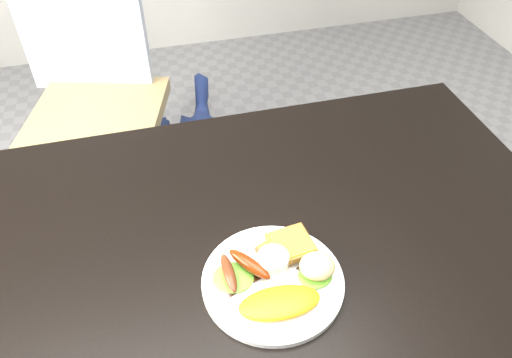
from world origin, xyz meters
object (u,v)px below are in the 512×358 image
Objects in this scene: person at (159,67)px; plate at (273,281)px; dining_chair at (98,115)px; dining_table at (280,233)px.

person is 0.92m from plate.
plate is (0.34, -1.06, 0.31)m from dining_chair.
dining_table reaches higher than dining_chair.
dining_table is at bearing -50.43° from dining_chair.
plate reaches higher than dining_table.
dining_table is 0.86× the size of person.
dining_chair is 1.15m from plate.
person reaches higher than dining_chair.
plate is (-0.05, -0.13, 0.03)m from dining_table.
dining_table is 0.80m from person.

